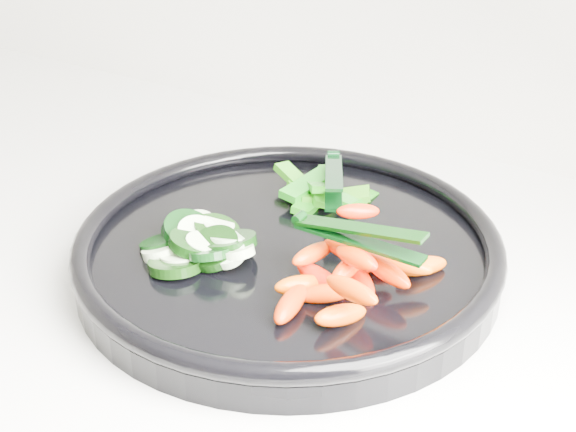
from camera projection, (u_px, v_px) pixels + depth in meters
The scene contains 6 objects.
veggie_tray at pixel (288, 250), 0.70m from camera, with size 0.48×0.48×0.04m.
cucumber_pile at pixel (199, 241), 0.69m from camera, with size 0.12×0.11×0.04m.
carrot_pile at pixel (351, 272), 0.63m from camera, with size 0.11×0.16×0.05m.
pepper_pile at pixel (325, 192), 0.78m from camera, with size 0.11×0.11×0.04m.
tong_carrot at pixel (355, 234), 0.62m from camera, with size 0.11×0.02×0.02m.
tong_pepper at pixel (334, 176), 0.77m from camera, with size 0.07×0.11×0.02m.
Camera 1 is at (0.53, 1.17, 1.32)m, focal length 50.00 mm.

